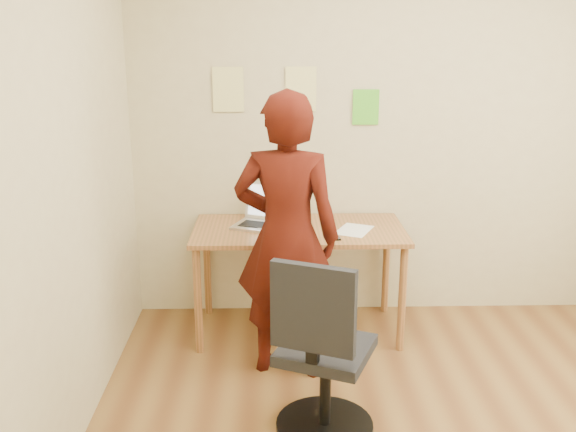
{
  "coord_description": "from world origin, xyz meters",
  "views": [
    {
      "loc": [
        -0.77,
        -2.68,
        2.0
      ],
      "look_at": [
        -0.68,
        0.95,
        0.95
      ],
      "focal_mm": 40.0,
      "sensor_mm": 36.0,
      "label": 1
    }
  ],
  "objects_px": {
    "person": "(287,237)",
    "office_chair": "(322,361)",
    "laptop": "(265,217)",
    "desk": "(299,241)",
    "phone": "(334,237)"
  },
  "relations": [
    {
      "from": "person",
      "to": "desk",
      "type": "bearing_deg",
      "value": -89.44
    },
    {
      "from": "desk",
      "to": "laptop",
      "type": "bearing_deg",
      "value": 160.69
    },
    {
      "from": "desk",
      "to": "office_chair",
      "type": "relative_size",
      "value": 1.43
    },
    {
      "from": "phone",
      "to": "person",
      "type": "xyz_separation_m",
      "value": [
        -0.31,
        -0.32,
        0.11
      ]
    },
    {
      "from": "office_chair",
      "to": "laptop",
      "type": "bearing_deg",
      "value": 125.96
    },
    {
      "from": "laptop",
      "to": "office_chair",
      "type": "xyz_separation_m",
      "value": [
        0.29,
        -1.28,
        -0.38
      ]
    },
    {
      "from": "phone",
      "to": "office_chair",
      "type": "xyz_separation_m",
      "value": [
        -0.15,
        -0.99,
        -0.33
      ]
    },
    {
      "from": "desk",
      "to": "office_chair",
      "type": "xyz_separation_m",
      "value": [
        0.07,
        -1.2,
        -0.23
      ]
    },
    {
      "from": "office_chair",
      "to": "person",
      "type": "bearing_deg",
      "value": 126.44
    },
    {
      "from": "desk",
      "to": "laptop",
      "type": "distance_m",
      "value": 0.28
    },
    {
      "from": "desk",
      "to": "laptop",
      "type": "height_order",
      "value": "laptop"
    },
    {
      "from": "laptop",
      "to": "office_chair",
      "type": "distance_m",
      "value": 1.37
    },
    {
      "from": "laptop",
      "to": "person",
      "type": "relative_size",
      "value": 0.27
    },
    {
      "from": "person",
      "to": "office_chair",
      "type": "bearing_deg",
      "value": 113.75
    },
    {
      "from": "laptop",
      "to": "office_chair",
      "type": "relative_size",
      "value": 0.47
    }
  ]
}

